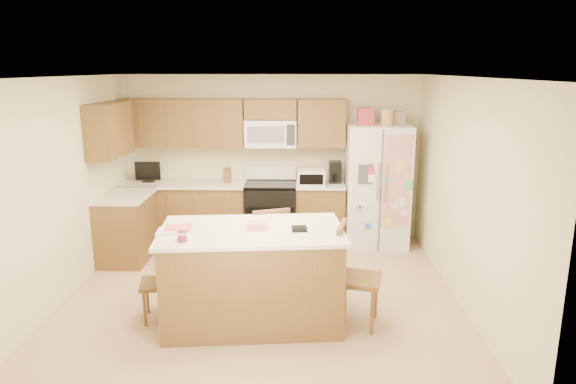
{
  "coord_description": "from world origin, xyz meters",
  "views": [
    {
      "loc": [
        0.43,
        -5.53,
        2.59
      ],
      "look_at": [
        0.3,
        0.35,
        1.17
      ],
      "focal_mm": 32.0,
      "sensor_mm": 36.0,
      "label": 1
    }
  ],
  "objects_px": {
    "windsor_chair_left": "(160,282)",
    "windsor_chair_right": "(356,278)",
    "stove": "(271,212)",
    "refrigerator": "(377,184)",
    "windsor_chair_back": "(268,252)",
    "island": "(252,275)"
  },
  "relations": [
    {
      "from": "windsor_chair_left",
      "to": "island",
      "type": "bearing_deg",
      "value": -1.46
    },
    {
      "from": "windsor_chair_back",
      "to": "windsor_chair_left",
      "type": "bearing_deg",
      "value": -147.0
    },
    {
      "from": "refrigerator",
      "to": "windsor_chair_back",
      "type": "bearing_deg",
      "value": -130.89
    },
    {
      "from": "island",
      "to": "windsor_chair_right",
      "type": "distance_m",
      "value": 1.06
    },
    {
      "from": "windsor_chair_left",
      "to": "windsor_chair_right",
      "type": "bearing_deg",
      "value": -1.66
    },
    {
      "from": "windsor_chair_back",
      "to": "stove",
      "type": "bearing_deg",
      "value": 92.11
    },
    {
      "from": "windsor_chair_right",
      "to": "windsor_chair_back",
      "type": "bearing_deg",
      "value": 140.98
    },
    {
      "from": "windsor_chair_right",
      "to": "windsor_chair_left",
      "type": "bearing_deg",
      "value": 178.34
    },
    {
      "from": "stove",
      "to": "windsor_chair_left",
      "type": "distance_m",
      "value": 2.71
    },
    {
      "from": "island",
      "to": "windsor_chair_left",
      "type": "distance_m",
      "value": 0.98
    },
    {
      "from": "refrigerator",
      "to": "windsor_chair_left",
      "type": "relative_size",
      "value": 2.36
    },
    {
      "from": "refrigerator",
      "to": "windsor_chair_back",
      "type": "distance_m",
      "value": 2.34
    },
    {
      "from": "island",
      "to": "windsor_chair_right",
      "type": "bearing_deg",
      "value": -1.85
    },
    {
      "from": "island",
      "to": "windsor_chair_back",
      "type": "distance_m",
      "value": 0.74
    },
    {
      "from": "island",
      "to": "windsor_chair_back",
      "type": "relative_size",
      "value": 1.84
    },
    {
      "from": "stove",
      "to": "windsor_chair_right",
      "type": "bearing_deg",
      "value": -68.46
    },
    {
      "from": "island",
      "to": "windsor_chair_back",
      "type": "bearing_deg",
      "value": 80.96
    },
    {
      "from": "stove",
      "to": "island",
      "type": "xyz_separation_m",
      "value": [
        -0.05,
        -2.53,
        0.04
      ]
    },
    {
      "from": "windsor_chair_left",
      "to": "windsor_chair_right",
      "type": "distance_m",
      "value": 2.04
    },
    {
      "from": "stove",
      "to": "windsor_chair_right",
      "type": "distance_m",
      "value": 2.76
    },
    {
      "from": "stove",
      "to": "windsor_chair_left",
      "type": "relative_size",
      "value": 1.31
    },
    {
      "from": "island",
      "to": "stove",
      "type": "bearing_deg",
      "value": 88.86
    }
  ]
}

